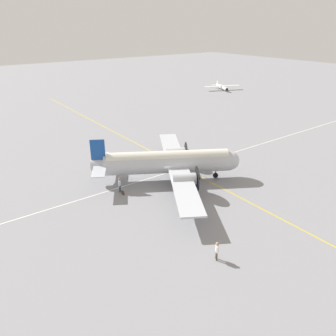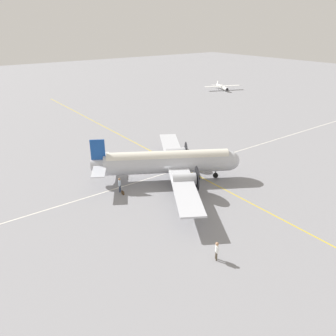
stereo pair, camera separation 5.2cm
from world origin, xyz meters
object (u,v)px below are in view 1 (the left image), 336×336
at_px(crew_foreground, 217,249).
at_px(passenger_boarding, 120,183).
at_px(suitcase_near_door, 123,193).
at_px(airliner_main, 171,162).
at_px(light_aircraft_distant, 222,87).

distance_m(crew_foreground, passenger_boarding, 16.13).
bearing_deg(suitcase_near_door, passenger_boarding, 176.50).
xyz_separation_m(airliner_main, suitcase_near_door, (-0.21, -7.14, -2.34)).
relative_size(passenger_boarding, suitcase_near_door, 3.72).
bearing_deg(passenger_boarding, suitcase_near_door, -141.26).
xyz_separation_m(crew_foreground, light_aircraft_distant, (-56.69, 57.17, -0.24)).
relative_size(passenger_boarding, light_aircraft_distant, 0.17).
relative_size(crew_foreground, light_aircraft_distant, 0.17).
distance_m(airliner_main, crew_foreground, 16.49).
xyz_separation_m(crew_foreground, passenger_boarding, (-16.12, -0.70, 0.03)).
height_order(airliner_main, crew_foreground, airliner_main).
bearing_deg(light_aircraft_distant, passenger_boarding, -33.00).
bearing_deg(crew_foreground, passenger_boarding, -145.56).
xyz_separation_m(passenger_boarding, suitcase_near_door, (0.78, -0.05, -0.93)).
xyz_separation_m(suitcase_near_door, light_aircraft_distant, (-41.35, 57.91, 0.66)).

